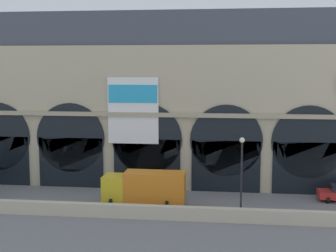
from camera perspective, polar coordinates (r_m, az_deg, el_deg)
ground_plane at (r=44.67m, az=-3.61°, el=-9.24°), size 200.00×200.00×0.00m
quay_parapet_wall at (r=40.40m, az=-4.77°, el=-10.22°), size 90.00×0.70×1.14m
station_building at (r=50.30m, az=-2.09°, el=2.91°), size 49.96×5.33×18.25m
box_truck_center at (r=43.50m, az=-2.77°, el=-7.37°), size 7.50×2.91×3.12m
street_lamp_quayside at (r=39.40m, az=8.87°, el=-4.95°), size 0.44×0.44×6.90m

